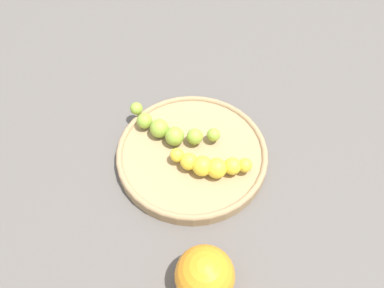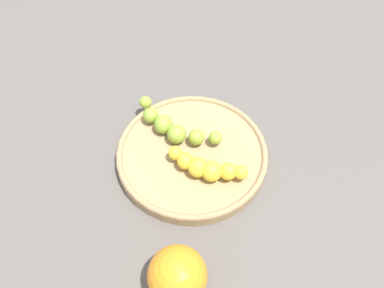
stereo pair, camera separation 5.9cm
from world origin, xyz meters
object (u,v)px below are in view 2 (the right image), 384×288
Objects in this scene: banana_green at (173,126)px; banana_yellow at (206,167)px; orange_fruit at (177,275)px; fruit_bowl at (192,154)px.

banana_green and banana_yellow have the same top height.
orange_fruit is (-0.08, 0.15, 0.00)m from banana_yellow.
banana_yellow is at bearing 158.48° from fruit_bowl.
banana_green is (0.05, -0.01, 0.02)m from fruit_bowl.
fruit_bowl is 2.05× the size of banana_yellow.
orange_fruit reaches higher than banana_green.
banana_yellow is (-0.09, 0.03, 0.00)m from banana_green.
fruit_bowl is 0.05m from banana_yellow.
orange_fruit reaches higher than fruit_bowl.
banana_green is 0.10m from banana_yellow.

